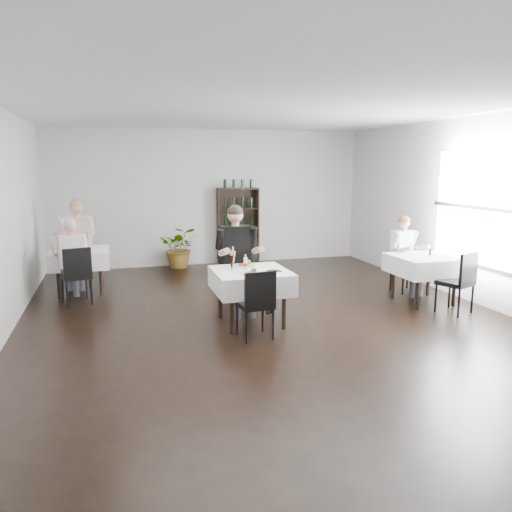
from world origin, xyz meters
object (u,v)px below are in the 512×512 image
(wine_shelf, at_px, (238,227))
(main_table, at_px, (251,281))
(diner_main, at_px, (237,251))
(potted_tree, at_px, (180,247))

(wine_shelf, distance_m, main_table, 4.41)
(wine_shelf, distance_m, diner_main, 3.86)
(wine_shelf, bearing_deg, potted_tree, -175.12)
(wine_shelf, height_order, main_table, wine_shelf)
(wine_shelf, bearing_deg, diner_main, -104.32)
(main_table, height_order, potted_tree, potted_tree)
(diner_main, bearing_deg, wine_shelf, 75.68)
(wine_shelf, xyz_separation_m, diner_main, (-0.95, -3.74, 0.10))
(wine_shelf, relative_size, diner_main, 1.07)
(main_table, height_order, diner_main, diner_main)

